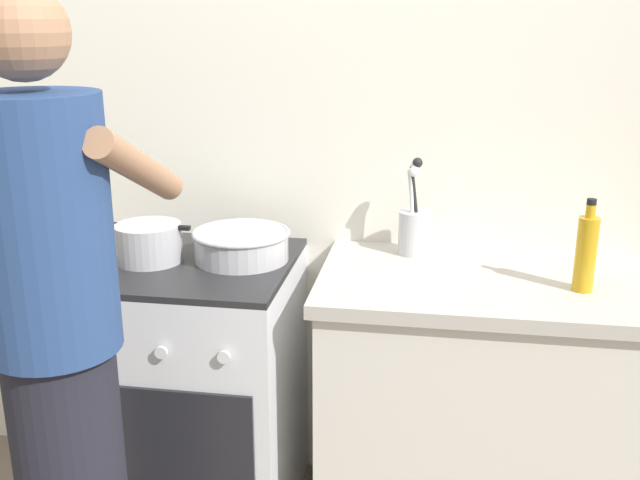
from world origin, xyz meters
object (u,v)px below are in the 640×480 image
at_px(stove_range, 201,392).
at_px(oil_bottle, 586,252).
at_px(pot, 149,243).
at_px(utensil_crock, 414,227).
at_px(mixing_bowl, 241,244).
at_px(person, 60,362).

xyz_separation_m(stove_range, oil_bottle, (1.14, -0.06, 0.56)).
height_order(stove_range, oil_bottle, oil_bottle).
bearing_deg(pot, utensil_crock, 14.28).
distance_m(stove_range, pot, 0.53).
height_order(pot, mixing_bowl, pot).
xyz_separation_m(stove_range, utensil_crock, (0.67, 0.19, 0.54)).
bearing_deg(stove_range, person, -100.47).
xyz_separation_m(mixing_bowl, person, (-0.26, -0.68, -0.09)).
bearing_deg(stove_range, mixing_bowl, 18.02).
height_order(mixing_bowl, oil_bottle, oil_bottle).
xyz_separation_m(utensil_crock, oil_bottle, (0.48, -0.25, 0.02)).
distance_m(pot, utensil_crock, 0.83).
bearing_deg(oil_bottle, stove_range, 177.06).
relative_size(stove_range, oil_bottle, 3.44).
height_order(stove_range, person, person).
bearing_deg(utensil_crock, stove_range, -163.87).
height_order(oil_bottle, person, person).
distance_m(stove_range, mixing_bowl, 0.52).
bearing_deg(mixing_bowl, pot, -168.29).
bearing_deg(pot, stove_range, 5.10).
bearing_deg(oil_bottle, pot, 177.94).
xyz_separation_m(utensil_crock, person, (-0.78, -0.82, -0.13)).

